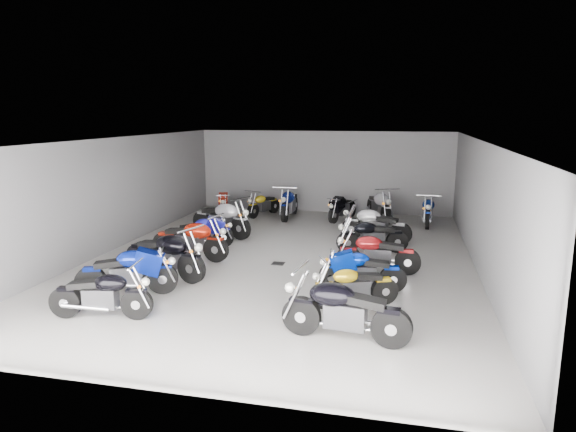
# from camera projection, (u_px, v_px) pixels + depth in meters

# --- Properties ---
(ground) EXTENTS (14.00, 14.00, 0.00)m
(ground) POSITION_uv_depth(u_px,v_px,m) (283.00, 259.00, 13.93)
(ground) COLOR gray
(ground) RESTS_ON ground
(wall_back) EXTENTS (10.00, 0.10, 3.20)m
(wall_back) POSITION_uv_depth(u_px,v_px,m) (324.00, 172.00, 20.31)
(wall_back) COLOR slate
(wall_back) RESTS_ON ground
(wall_left) EXTENTS (0.10, 14.00, 3.20)m
(wall_left) POSITION_uv_depth(u_px,v_px,m) (113.00, 194.00, 14.71)
(wall_left) COLOR slate
(wall_left) RESTS_ON ground
(wall_right) EXTENTS (0.10, 14.00, 3.20)m
(wall_right) POSITION_uv_depth(u_px,v_px,m) (481.00, 208.00, 12.52)
(wall_right) COLOR slate
(wall_right) RESTS_ON ground
(ceiling) EXTENTS (10.00, 14.00, 0.04)m
(ceiling) POSITION_uv_depth(u_px,v_px,m) (282.00, 139.00, 13.30)
(ceiling) COLOR black
(ceiling) RESTS_ON wall_back
(drain_grate) EXTENTS (0.32, 0.32, 0.01)m
(drain_grate) POSITION_uv_depth(u_px,v_px,m) (278.00, 263.00, 13.45)
(drain_grate) COLOR black
(drain_grate) RESTS_ON ground
(motorcycle_left_a) EXTENTS (2.01, 0.51, 0.89)m
(motorcycle_left_a) POSITION_uv_depth(u_px,v_px,m) (102.00, 294.00, 9.78)
(motorcycle_left_a) COLOR black
(motorcycle_left_a) RESTS_ON ground
(motorcycle_left_b) EXTENTS (2.08, 0.90, 0.96)m
(motorcycle_left_b) POSITION_uv_depth(u_px,v_px,m) (128.00, 272.00, 11.04)
(motorcycle_left_b) COLOR black
(motorcycle_left_b) RESTS_ON ground
(motorcycle_left_c) EXTENTS (2.33, 0.80, 1.05)m
(motorcycle_left_c) POSITION_uv_depth(u_px,v_px,m) (165.00, 255.00, 12.17)
(motorcycle_left_c) COLOR black
(motorcycle_left_c) RESTS_ON ground
(motorcycle_left_d) EXTENTS (2.27, 0.52, 1.00)m
(motorcycle_left_d) POSITION_uv_depth(u_px,v_px,m) (191.00, 240.00, 13.76)
(motorcycle_left_d) COLOR black
(motorcycle_left_d) RESTS_ON ground
(motorcycle_left_e) EXTENTS (1.84, 0.87, 0.85)m
(motorcycle_left_e) POSITION_uv_depth(u_px,v_px,m) (201.00, 232.00, 14.93)
(motorcycle_left_e) COLOR black
(motorcycle_left_e) RESTS_ON ground
(motorcycle_left_f) EXTENTS (2.26, 1.07, 1.05)m
(motorcycle_left_f) POSITION_uv_depth(u_px,v_px,m) (222.00, 219.00, 16.37)
(motorcycle_left_f) COLOR black
(motorcycle_left_f) RESTS_ON ground
(motorcycle_right_a) EXTENTS (2.29, 0.52, 1.01)m
(motorcycle_right_a) POSITION_uv_depth(u_px,v_px,m) (344.00, 311.00, 8.80)
(motorcycle_right_a) COLOR black
(motorcycle_right_a) RESTS_ON ground
(motorcycle_right_b) EXTENTS (1.74, 0.88, 0.81)m
(motorcycle_right_b) POSITION_uv_depth(u_px,v_px,m) (354.00, 285.00, 10.40)
(motorcycle_right_b) COLOR black
(motorcycle_right_b) RESTS_ON ground
(motorcycle_right_c) EXTENTS (1.95, 0.46, 0.86)m
(motorcycle_right_c) POSITION_uv_depth(u_px,v_px,m) (361.00, 271.00, 11.30)
(motorcycle_right_c) COLOR black
(motorcycle_right_c) RESTS_ON ground
(motorcycle_right_d) EXTENTS (2.08, 0.41, 0.92)m
(motorcycle_right_d) POSITION_uv_depth(u_px,v_px,m) (377.00, 253.00, 12.60)
(motorcycle_right_d) COLOR black
(motorcycle_right_d) RESTS_ON ground
(motorcycle_right_e) EXTENTS (1.99, 0.73, 0.90)m
(motorcycle_right_e) POSITION_uv_depth(u_px,v_px,m) (371.00, 236.00, 14.41)
(motorcycle_right_e) COLOR black
(motorcycle_right_e) RESTS_ON ground
(motorcycle_right_f) EXTENTS (2.18, 0.72, 0.97)m
(motorcycle_right_f) POSITION_uv_depth(u_px,v_px,m) (375.00, 225.00, 15.64)
(motorcycle_right_f) COLOR black
(motorcycle_right_f) RESTS_ON ground
(motorcycle_back_a) EXTENTS (0.70, 1.85, 0.84)m
(motorcycle_back_a) POSITION_uv_depth(u_px,v_px,m) (224.00, 203.00, 19.93)
(motorcycle_back_a) COLOR black
(motorcycle_back_a) RESTS_ON ground
(motorcycle_back_b) EXTENTS (0.82, 1.81, 0.83)m
(motorcycle_back_b) POSITION_uv_depth(u_px,v_px,m) (263.00, 204.00, 19.66)
(motorcycle_back_b) COLOR black
(motorcycle_back_b) RESTS_ON ground
(motorcycle_back_c) EXTENTS (0.45, 2.34, 1.03)m
(motorcycle_back_c) POSITION_uv_depth(u_px,v_px,m) (289.00, 203.00, 19.21)
(motorcycle_back_c) COLOR black
(motorcycle_back_c) RESTS_ON ground
(motorcycle_back_d) EXTENTS (0.82, 1.87, 0.86)m
(motorcycle_back_d) POSITION_uv_depth(u_px,v_px,m) (342.00, 208.00, 18.82)
(motorcycle_back_d) COLOR black
(motorcycle_back_d) RESTS_ON ground
(motorcycle_back_e) EXTENTS (1.00, 2.24, 1.03)m
(motorcycle_back_e) POSITION_uv_depth(u_px,v_px,m) (379.00, 206.00, 18.72)
(motorcycle_back_e) COLOR black
(motorcycle_back_e) RESTS_ON ground
(motorcycle_back_f) EXTENTS (0.45, 2.16, 0.95)m
(motorcycle_back_f) POSITION_uv_depth(u_px,v_px,m) (428.00, 211.00, 18.01)
(motorcycle_back_f) COLOR black
(motorcycle_back_f) RESTS_ON ground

